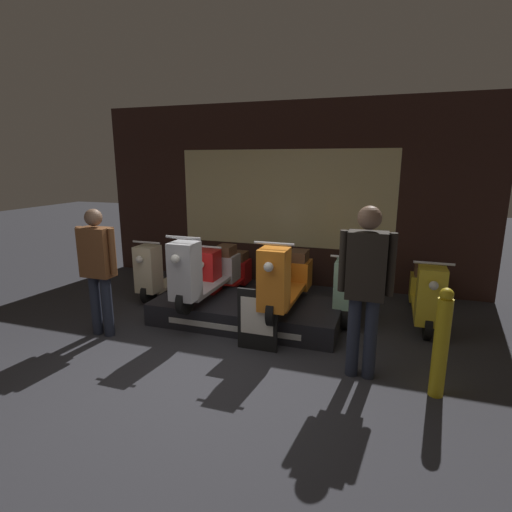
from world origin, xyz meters
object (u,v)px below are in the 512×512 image
Objects in this scene: scooter_display_left at (206,272)px; scooter_backrow_2 at (284,281)px; street_bollard at (441,343)px; scooter_display_right at (287,279)px; scooter_backrow_0 at (169,270)px; scooter_backrow_4 at (426,294)px; person_right_browsing at (366,281)px; price_sign_board at (257,320)px; person_left_browsing at (98,264)px; scooter_backrow_1 at (224,275)px; scooter_backrow_3 at (351,287)px.

scooter_display_left is 1.00× the size of scooter_backrow_2.
scooter_display_left is 3.10m from street_bollard.
scooter_backrow_0 is (-2.30, 0.90, -0.30)m from scooter_display_right.
street_bollard reaches higher than scooter_backrow_2.
scooter_display_left is 1.00× the size of scooter_backrow_4.
scooter_backrow_2 is at bearing 125.41° from person_right_browsing.
scooter_display_left is 3.07m from scooter_backrow_4.
price_sign_board is at bearing -37.08° from scooter_backrow_0.
scooter_backrow_1 is at bearing 63.40° from person_left_browsing.
scooter_backrow_4 is at bearing 68.17° from person_right_browsing.
price_sign_board is (2.13, -1.61, -0.01)m from scooter_backrow_0.
scooter_backrow_3 is at bearing 31.81° from person_left_browsing.
scooter_backrow_1 is 1.01× the size of person_right_browsing.
scooter_backrow_0 is 1.00× the size of scooter_backrow_4.
price_sign_board is (2.03, 0.22, -0.57)m from person_left_browsing.
scooter_backrow_4 is at bearing 0.00° from scooter_backrow_0.
scooter_backrow_0 is 1.00× the size of scooter_backrow_2.
scooter_backrow_1 is 1.66× the size of street_bollard.
scooter_backrow_0 and scooter_backrow_1 have the same top height.
scooter_display_right reaches higher than street_bollard.
price_sign_board is (-1.20, 0.22, -0.66)m from person_right_browsing.
scooter_backrow_1 and scooter_backrow_4 have the same top height.
scooter_display_right is 2.39× the size of price_sign_board.
scooter_backrow_0 is 1.10× the size of person_left_browsing.
scooter_backrow_0 is 3.86m from person_right_browsing.
scooter_backrow_4 is 2.52m from price_sign_board.
scooter_display_right is 1.00× the size of scooter_backrow_4.
scooter_display_right is at bearing -73.60° from scooter_backrow_2.
street_bollard is at bearing -32.89° from scooter_backrow_1.
scooter_backrow_3 is (3.05, 0.00, 0.00)m from scooter_backrow_0.
scooter_backrow_2 is (0.89, 0.90, -0.30)m from scooter_display_left.
scooter_display_right is 1.01× the size of person_right_browsing.
scooter_backrow_2 reaches higher than price_sign_board.
scooter_backrow_3 is 1.96m from person_right_browsing.
scooter_backrow_3 is at bearing 117.09° from street_bollard.
scooter_display_left is 1.15m from scooter_display_right.
price_sign_board is at bearing -119.73° from scooter_backrow_3.
scooter_backrow_4 is (4.07, 0.00, 0.00)m from scooter_backrow_0.
person_right_browsing reaches higher than person_left_browsing.
street_bollard is (3.04, -1.96, 0.15)m from scooter_backrow_1.
street_bollard reaches higher than scooter_backrow_4.
scooter_backrow_1 is 2.03m from scooter_backrow_3.
person_right_browsing is at bearing -41.83° from scooter_display_right.
scooter_backrow_1 is 1.00× the size of scooter_backrow_4.
scooter_backrow_3 is (0.75, 0.90, -0.30)m from scooter_display_right.
scooter_backrow_4 is at bearing 27.06° from scooter_display_right.
scooter_display_left reaches higher than scooter_backrow_2.
scooter_backrow_2 and scooter_backrow_4 have the same top height.
street_bollard reaches higher than scooter_backrow_0.
person_left_browsing is 3.98m from street_bollard.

